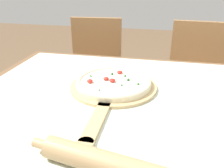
# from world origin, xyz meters

# --- Properties ---
(dining_table) EXTENTS (1.27, 1.00, 0.75)m
(dining_table) POSITION_xyz_m (0.00, 0.00, 0.65)
(dining_table) COLOR brown
(dining_table) RESTS_ON ground_plane
(towel_cloth) EXTENTS (1.19, 0.92, 0.00)m
(towel_cloth) POSITION_xyz_m (0.00, 0.00, 0.76)
(towel_cloth) COLOR silver
(towel_cloth) RESTS_ON dining_table
(pizza_peel) EXTENTS (0.36, 0.59, 0.01)m
(pizza_peel) POSITION_xyz_m (-0.05, 0.05, 0.76)
(pizza_peel) COLOR tan
(pizza_peel) RESTS_ON towel_cloth
(pizza) EXTENTS (0.32, 0.32, 0.03)m
(pizza) POSITION_xyz_m (-0.05, 0.07, 0.78)
(pizza) COLOR beige
(pizza) RESTS_ON pizza_peel
(rolling_pin) EXTENTS (0.40, 0.11, 0.06)m
(rolling_pin) POSITION_xyz_m (0.02, -0.40, 0.79)
(rolling_pin) COLOR tan
(rolling_pin) RESTS_ON towel_cloth
(chair_left) EXTENTS (0.43, 0.43, 0.91)m
(chair_left) POSITION_xyz_m (-0.35, 0.83, 0.53)
(chair_left) COLOR #A37547
(chair_left) RESTS_ON ground_plane
(chair_right) EXTENTS (0.43, 0.43, 0.91)m
(chair_right) POSITION_xyz_m (0.38, 0.83, 0.53)
(chair_right) COLOR #A37547
(chair_right) RESTS_ON ground_plane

